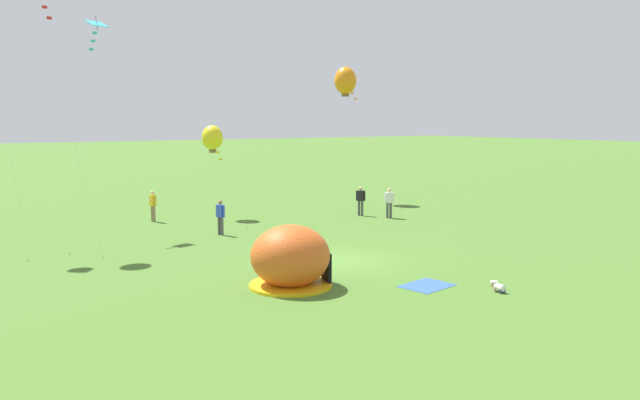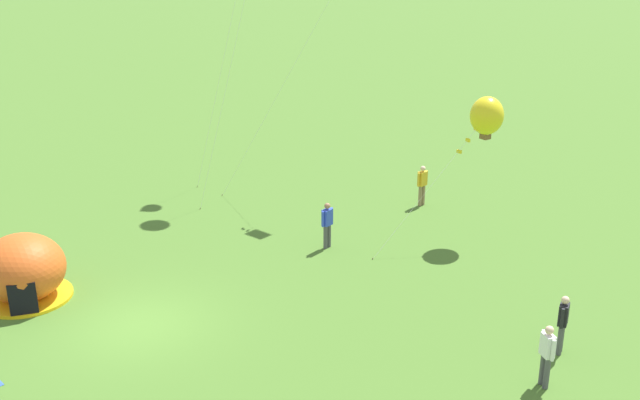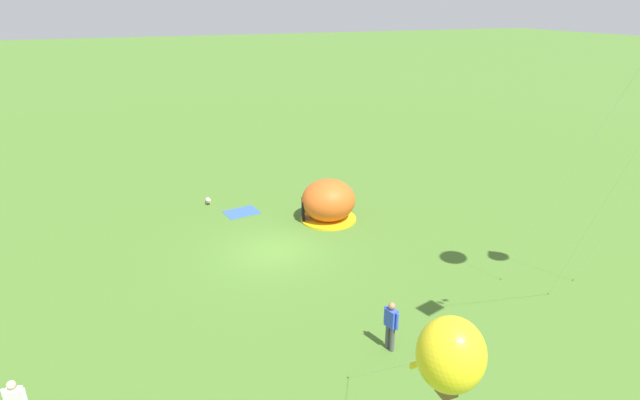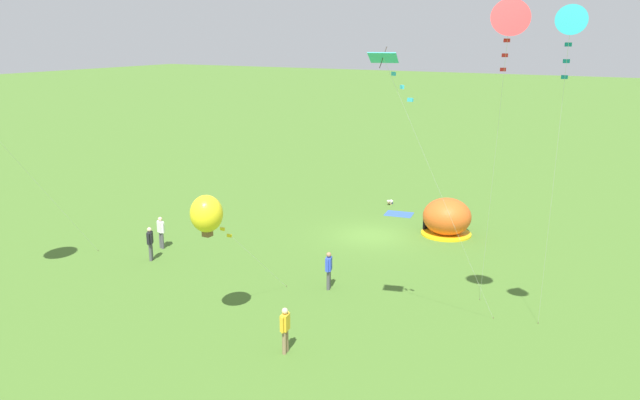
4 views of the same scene
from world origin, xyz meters
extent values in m
plane|color=#477028|center=(0.00, 0.00, 0.00)|extent=(300.00, 300.00, 0.00)
ellipsoid|color=#D8591E|center=(-3.64, -2.27, 1.05)|extent=(2.70, 2.60, 2.10)
cylinder|color=yellow|center=(-3.64, -2.27, 0.05)|extent=(2.81, 2.81, 0.10)
cube|color=black|center=(-2.42, -2.63, 0.55)|extent=(0.34, 0.80, 1.10)
cube|color=#3359A5|center=(0.22, -4.79, 0.01)|extent=(1.89, 1.57, 0.01)
cylinder|color=white|center=(1.62, -6.71, 0.17)|extent=(0.24, 0.33, 0.22)
sphere|color=tan|center=(1.63, -6.45, 0.20)|extent=(0.19, 0.19, 0.19)
cylinder|color=white|center=(1.63, -6.45, 0.29)|extent=(0.24, 0.24, 0.06)
cylinder|color=tan|center=(1.52, -6.58, 0.09)|extent=(0.07, 0.07, 0.17)
cylinder|color=tan|center=(1.72, -6.60, 0.09)|extent=(0.07, 0.07, 0.17)
cylinder|color=navy|center=(1.53, -6.82, 0.07)|extent=(0.09, 0.09, 0.13)
cylinder|color=navy|center=(1.69, -6.83, 0.07)|extent=(0.09, 0.09, 0.13)
cylinder|color=#8C7251|center=(-2.89, 13.69, 0.44)|extent=(0.15, 0.15, 0.88)
cylinder|color=#8C7251|center=(-2.85, 13.49, 0.44)|extent=(0.15, 0.15, 0.88)
cube|color=gold|center=(-2.87, 13.59, 1.18)|extent=(0.30, 0.41, 0.60)
sphere|color=beige|center=(-2.87, 13.59, 1.61)|extent=(0.22, 0.22, 0.22)
cylinder|color=gold|center=(-2.91, 13.84, 1.18)|extent=(0.09, 0.09, 0.58)
cylinder|color=gold|center=(-2.83, 13.34, 1.18)|extent=(0.09, 0.09, 0.58)
cylinder|color=#4C4C51|center=(-1.54, 7.89, 0.44)|extent=(0.15, 0.15, 0.88)
cylinder|color=#4C4C51|center=(-1.48, 7.70, 0.44)|extent=(0.15, 0.15, 0.88)
cube|color=blue|center=(-1.51, 7.80, 1.18)|extent=(0.34, 0.43, 0.60)
sphere|color=#9E7051|center=(-1.51, 7.80, 1.61)|extent=(0.22, 0.22, 0.22)
cylinder|color=blue|center=(-1.58, 8.04, 1.18)|extent=(0.09, 0.09, 0.58)
cylinder|color=blue|center=(-1.44, 7.56, 1.18)|extent=(0.09, 0.09, 0.58)
cylinder|color=#4C4C51|center=(8.03, 8.82, 0.44)|extent=(0.15, 0.15, 0.88)
cylinder|color=#4C4C51|center=(7.93, 9.00, 0.44)|extent=(0.15, 0.15, 0.88)
cube|color=black|center=(7.98, 8.91, 1.18)|extent=(0.40, 0.45, 0.60)
sphere|color=beige|center=(7.98, 8.91, 1.61)|extent=(0.22, 0.22, 0.22)
cylinder|color=black|center=(8.11, 8.69, 1.18)|extent=(0.09, 0.09, 0.58)
cylinder|color=black|center=(7.85, 9.12, 1.18)|extent=(0.09, 0.09, 0.58)
cylinder|color=#4C4C51|center=(8.88, 7.25, 0.44)|extent=(0.15, 0.15, 0.88)
cylinder|color=#4C4C51|center=(8.69, 7.32, 0.44)|extent=(0.15, 0.15, 0.88)
cube|color=white|center=(8.78, 7.28, 1.18)|extent=(0.44, 0.36, 0.60)
sphere|color=beige|center=(8.78, 7.28, 1.61)|extent=(0.22, 0.22, 0.22)
cylinder|color=white|center=(9.02, 7.20, 1.18)|extent=(0.09, 0.09, 0.58)
cylinder|color=white|center=(8.55, 7.37, 1.18)|extent=(0.09, 0.09, 0.58)
cylinder|color=silver|center=(-8.35, 7.76, 5.67)|extent=(1.28, 4.06, 11.33)
cylinder|color=brown|center=(-7.71, 5.73, 0.03)|extent=(0.03, 0.03, 0.06)
cone|color=red|center=(-8.99, 9.79, 11.33)|extent=(1.52, 1.51, 1.43)
cube|color=red|center=(-8.87, 9.41, 10.77)|extent=(0.20, 0.07, 0.12)
cube|color=red|center=(-8.77, 9.09, 10.29)|extent=(0.21, 0.08, 0.12)
cube|color=red|center=(-8.67, 8.77, 9.81)|extent=(0.21, 0.11, 0.12)
cylinder|color=silver|center=(0.45, 10.91, 2.29)|extent=(0.39, 4.82, 4.59)
cylinder|color=brown|center=(0.26, 8.51, 0.03)|extent=(0.03, 0.03, 0.06)
ellipsoid|color=yellow|center=(0.64, 13.32, 4.59)|extent=(1.22, 1.22, 1.40)
cube|color=brown|center=(0.64, 13.32, 3.83)|extent=(0.30, 0.30, 0.22)
cube|color=yellow|center=(0.61, 12.88, 4.15)|extent=(0.21, 0.11, 0.12)
cube|color=yellow|center=(0.58, 12.51, 3.78)|extent=(0.21, 0.08, 0.12)
cube|color=yellow|center=(0.55, 12.13, 3.41)|extent=(0.21, 0.08, 0.12)
cylinder|color=silver|center=(-7.23, 9.78, 5.13)|extent=(2.87, 5.08, 10.27)
cylinder|color=brown|center=(-8.66, 7.25, 0.03)|extent=(0.03, 0.03, 0.06)
cube|color=#33B7D1|center=(-5.80, 12.32, 10.26)|extent=(1.07, 1.03, 0.35)
cylinder|color=#332314|center=(-5.80, 12.32, 10.27)|extent=(0.16, 0.25, 0.65)
cube|color=#33B7D1|center=(-6.01, 11.95, 9.76)|extent=(0.19, 0.17, 0.12)
cube|color=#33B7D1|center=(-6.19, 11.64, 9.34)|extent=(0.19, 0.18, 0.12)
cube|color=#33B7D1|center=(-6.36, 11.32, 8.91)|extent=(0.21, 0.10, 0.12)
cylinder|color=silver|center=(-10.61, 8.63, 5.63)|extent=(0.59, 3.55, 11.26)
cylinder|color=brown|center=(-10.32, 6.86, 0.03)|extent=(0.03, 0.03, 0.06)
cone|color=teal|center=(-10.90, 10.40, 11.26)|extent=(1.07, 1.15, 1.11)
cube|color=teal|center=(-10.84, 10.02, 10.67)|extent=(0.21, 0.08, 0.12)
cube|color=teal|center=(-10.78, 9.70, 10.17)|extent=(0.21, 0.10, 0.12)
cube|color=teal|center=(-10.73, 9.38, 9.66)|extent=(0.21, 0.08, 0.12)
cylinder|color=silver|center=(11.42, 12.21, 4.14)|extent=(0.05, 5.96, 8.28)
cylinder|color=brown|center=(11.40, 9.24, 0.03)|extent=(0.03, 0.03, 0.06)
camera|label=1|loc=(-14.27, -19.79, 5.56)|focal=35.00mm
camera|label=2|loc=(18.93, -6.62, 10.98)|focal=42.00mm
camera|label=3|loc=(5.39, 19.00, 10.30)|focal=28.00mm
camera|label=4|loc=(-13.65, 30.51, 10.99)|focal=35.00mm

